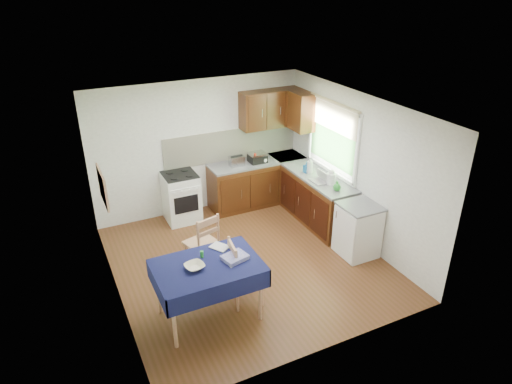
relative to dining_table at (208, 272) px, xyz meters
name	(u,v)px	position (x,y,z in m)	size (l,w,h in m)	color
floor	(248,262)	(0.99, 0.92, -0.72)	(4.20, 4.20, 0.00)	#543216
ceiling	(246,109)	(0.99, 0.92, 1.78)	(4.00, 4.20, 0.02)	white
wall_back	(199,147)	(0.99, 3.02, 0.53)	(4.00, 0.02, 2.50)	silver
wall_front	(327,266)	(0.99, -1.18, 0.53)	(4.00, 0.02, 2.50)	silver
wall_left	(108,221)	(-1.01, 0.92, 0.53)	(0.02, 4.20, 2.50)	silver
wall_right	(357,168)	(2.99, 0.92, 0.53)	(0.02, 4.20, 2.50)	silver
base_cabinets	(284,191)	(2.34, 2.17, -0.29)	(1.90, 2.30, 0.86)	#351609
worktop_back	(257,162)	(2.04, 2.72, 0.16)	(1.90, 0.60, 0.04)	slate
worktop_right	(319,178)	(2.69, 1.57, 0.16)	(0.60, 1.70, 0.04)	slate
worktop_corner	(287,156)	(2.69, 2.72, 0.16)	(0.60, 0.60, 0.04)	slate
splashback	(232,145)	(1.64, 3.00, 0.48)	(2.70, 0.02, 0.60)	white
upper_cabinets	(280,109)	(2.51, 2.72, 1.13)	(1.20, 0.85, 0.70)	#351609
stove	(181,197)	(0.49, 2.72, -0.26)	(0.60, 0.61, 0.92)	white
window	(333,133)	(2.96, 1.62, 0.93)	(0.04, 1.48, 1.26)	#295924
fridge	(358,230)	(2.69, 0.37, -0.28)	(0.58, 0.60, 0.89)	white
corkboard	(103,187)	(-0.98, 1.22, 0.88)	(0.04, 0.62, 0.47)	#AC7756
dining_table	(208,272)	(0.00, 0.00, 0.00)	(1.36, 0.92, 0.82)	#0E1538
chair_far	(204,242)	(0.30, 1.00, -0.19)	(0.54, 0.54, 0.99)	#AC7756
chair_near	(243,271)	(0.52, 0.07, -0.20)	(0.49, 0.49, 0.98)	#AC7756
toaster	(237,161)	(1.58, 2.66, 0.28)	(0.27, 0.17, 0.21)	#B0B0B5
sandwich_press	(257,158)	(2.01, 2.66, 0.27)	(0.32, 0.27, 0.18)	black
sauce_bottle	(255,159)	(1.93, 2.58, 0.29)	(0.05, 0.05, 0.21)	red
yellow_packet	(252,156)	(1.99, 2.83, 0.26)	(0.11, 0.07, 0.14)	yellow
dish_rack	(323,180)	(2.65, 1.38, 0.21)	(0.40, 0.31, 0.19)	gray
kettle	(331,178)	(2.71, 1.22, 0.30)	(0.15, 0.15, 0.26)	white
cup	(264,160)	(2.12, 2.57, 0.23)	(0.12, 0.12, 0.09)	white
soap_bottle_a	(310,165)	(2.62, 1.77, 0.34)	(0.12, 0.12, 0.31)	white
soap_bottle_b	(306,167)	(2.59, 1.83, 0.28)	(0.09, 0.09, 0.20)	#1D6CAC
soap_bottle_c	(337,186)	(2.65, 0.96, 0.27)	(0.13, 0.13, 0.17)	green
plate_bowl	(195,267)	(-0.17, -0.01, 0.14)	(0.24, 0.24, 0.06)	#EDE5C2
book	(216,250)	(0.21, 0.26, 0.11)	(0.18, 0.24, 0.02)	white
spice_jar	(202,254)	(0.00, 0.19, 0.15)	(0.04, 0.04, 0.09)	#24842B
tea_towel	(235,257)	(0.36, -0.04, 0.13)	(0.31, 0.24, 0.06)	#2C2999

